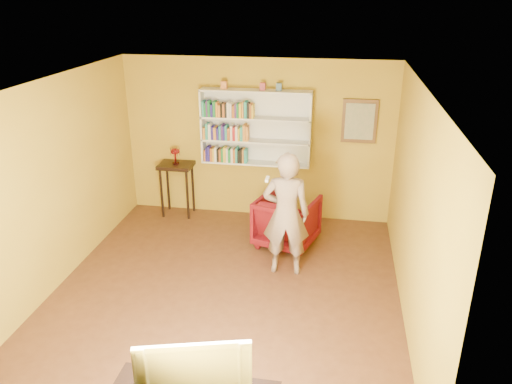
% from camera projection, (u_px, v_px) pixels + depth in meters
% --- Properties ---
extents(room_shell, '(5.30, 5.80, 2.88)m').
position_uv_depth(room_shell, '(224.00, 222.00, 6.19)').
color(room_shell, '#442616').
rests_on(room_shell, ground).
extents(bookshelf, '(1.80, 0.29, 1.23)m').
position_uv_depth(bookshelf, '(256.00, 127.00, 8.16)').
color(bookshelf, silver).
rests_on(bookshelf, room_shell).
extents(books_row_lower, '(0.73, 0.19, 0.25)m').
position_uv_depth(books_row_lower, '(226.00, 155.00, 8.32)').
color(books_row_lower, '#9D501C').
rests_on(books_row_lower, bookshelf).
extents(books_row_middle, '(0.75, 0.19, 0.27)m').
position_uv_depth(books_row_middle, '(226.00, 132.00, 8.17)').
color(books_row_middle, '#C57727').
rests_on(books_row_middle, bookshelf).
extents(books_row_upper, '(0.84, 0.19, 0.26)m').
position_uv_depth(books_row_upper, '(228.00, 110.00, 8.02)').
color(books_row_upper, teal).
rests_on(books_row_upper, bookshelf).
extents(ornament_left, '(0.09, 0.09, 0.12)m').
position_uv_depth(ornament_left, '(224.00, 85.00, 7.93)').
color(ornament_left, '#CC733A').
rests_on(ornament_left, bookshelf).
extents(ornament_centre, '(0.08, 0.08, 0.12)m').
position_uv_depth(ornament_centre, '(263.00, 86.00, 7.83)').
color(ornament_centre, '#973240').
rests_on(ornament_centre, bookshelf).
extents(ornament_right, '(0.09, 0.09, 0.12)m').
position_uv_depth(ornament_right, '(279.00, 87.00, 7.79)').
color(ornament_right, '#425C6E').
rests_on(ornament_right, bookshelf).
extents(framed_painting, '(0.55, 0.05, 0.70)m').
position_uv_depth(framed_painting, '(359.00, 121.00, 7.89)').
color(framed_painting, '#503216').
rests_on(framed_painting, room_shell).
extents(console_table, '(0.57, 0.44, 0.94)m').
position_uv_depth(console_table, '(176.00, 173.00, 8.54)').
color(console_table, black).
rests_on(console_table, ground).
extents(ruby_lustre, '(0.17, 0.17, 0.27)m').
position_uv_depth(ruby_lustre, '(175.00, 153.00, 8.40)').
color(ruby_lustre, maroon).
rests_on(ruby_lustre, console_table).
extents(armchair, '(1.06, 1.08, 0.79)m').
position_uv_depth(armchair, '(287.00, 221.00, 7.66)').
color(armchair, '#49050E').
rests_on(armchair, ground).
extents(person, '(0.67, 0.46, 1.75)m').
position_uv_depth(person, '(286.00, 214.00, 6.73)').
color(person, '#7A6559').
rests_on(person, ground).
extents(game_remote, '(0.04, 0.15, 0.04)m').
position_uv_depth(game_remote, '(267.00, 179.00, 6.37)').
color(game_remote, white).
rests_on(game_remote, person).
extents(television, '(0.96, 0.37, 0.55)m').
position_uv_depth(television, '(194.00, 364.00, 4.18)').
color(television, black).
rests_on(television, tv_cabinet).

